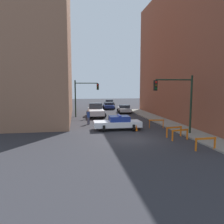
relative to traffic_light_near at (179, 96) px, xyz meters
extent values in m
plane|color=#2D2D33|center=(-4.73, -0.99, -3.53)|extent=(120.00, 120.00, 0.00)
cube|color=gray|center=(1.47, -0.99, -3.47)|extent=(2.40, 44.00, 0.12)
cube|color=#93664C|center=(-16.73, 13.01, 6.43)|extent=(14.00, 20.00, 19.93)
cube|color=brown|center=(8.67, 7.01, 5.18)|extent=(12.00, 28.00, 17.42)
cylinder|color=black|center=(1.17, 0.01, -0.81)|extent=(0.18, 0.18, 5.20)
cylinder|color=black|center=(-0.53, 0.01, 1.39)|extent=(3.40, 0.12, 0.12)
cube|color=black|center=(-2.23, 0.01, 0.89)|extent=(0.30, 0.22, 0.90)
sphere|color=red|center=(-2.23, -0.14, 1.16)|extent=(0.18, 0.18, 0.18)
sphere|color=#4C3D0C|center=(-2.23, -0.14, 0.89)|extent=(0.18, 0.18, 0.18)
sphere|color=#0C4219|center=(-2.23, -0.14, 0.62)|extent=(0.18, 0.18, 0.18)
cylinder|color=black|center=(-9.13, 13.21, -0.93)|extent=(0.18, 0.18, 5.20)
cylinder|color=black|center=(-7.53, 13.21, 1.27)|extent=(3.20, 0.12, 0.12)
cube|color=black|center=(-5.93, 13.21, 0.77)|extent=(0.30, 0.22, 0.90)
sphere|color=red|center=(-5.93, 13.06, 1.04)|extent=(0.18, 0.18, 0.18)
sphere|color=#4C3D0C|center=(-5.93, 13.06, 0.77)|extent=(0.18, 0.18, 0.18)
sphere|color=#0C4219|center=(-5.93, 13.06, 0.50)|extent=(0.18, 0.18, 0.18)
cube|color=white|center=(-5.00, 3.07, -2.93)|extent=(4.74, 1.95, 0.55)
cube|color=navy|center=(-4.81, 3.07, -2.39)|extent=(2.01, 1.67, 0.52)
cylinder|color=black|center=(-6.47, 2.25, -3.20)|extent=(0.23, 0.66, 0.66)
cylinder|color=black|center=(-6.44, 3.95, -3.20)|extent=(0.23, 0.66, 0.66)
cylinder|color=black|center=(-3.56, 2.19, -3.20)|extent=(0.23, 0.66, 0.66)
cylinder|color=black|center=(-3.52, 3.89, -3.20)|extent=(0.23, 0.66, 0.66)
cube|color=#2633BF|center=(-4.81, 3.07, -2.07)|extent=(0.23, 1.39, 0.12)
cube|color=silver|center=(-6.25, 12.90, -2.78)|extent=(2.09, 5.43, 0.70)
cube|color=#2D333D|center=(-6.23, 13.98, -2.03)|extent=(1.87, 1.76, 0.80)
cylinder|color=black|center=(-7.14, 14.59, -3.13)|extent=(0.80, 0.27, 0.80)
cylinder|color=black|center=(-5.31, 14.56, -3.13)|extent=(0.80, 0.27, 0.80)
cylinder|color=black|center=(-7.20, 11.24, -3.13)|extent=(0.80, 0.27, 0.80)
cylinder|color=black|center=(-5.36, 11.21, -3.13)|extent=(0.80, 0.27, 0.80)
cube|color=silver|center=(-1.15, 17.01, -2.96)|extent=(2.21, 4.45, 0.52)
cube|color=#232833|center=(-1.17, 16.84, -2.46)|extent=(1.75, 1.95, 0.48)
cylinder|color=black|center=(-1.85, 18.41, -3.22)|extent=(0.64, 0.28, 0.62)
cylinder|color=black|center=(-0.20, 18.25, -3.22)|extent=(0.64, 0.28, 0.62)
cylinder|color=black|center=(-2.11, 15.76, -3.22)|extent=(0.64, 0.28, 0.62)
cylinder|color=black|center=(-0.46, 15.60, -3.22)|extent=(0.64, 0.28, 0.62)
cube|color=navy|center=(-2.83, 23.35, -2.96)|extent=(2.07, 4.41, 0.52)
cube|color=#232833|center=(-2.84, 23.18, -2.46)|extent=(1.70, 1.90, 0.48)
cylinder|color=black|center=(-3.57, 24.74, -3.22)|extent=(0.63, 0.26, 0.62)
cylinder|color=black|center=(-1.91, 24.63, -3.22)|extent=(0.63, 0.26, 0.62)
cylinder|color=black|center=(-3.74, 22.08, -3.22)|extent=(0.63, 0.26, 0.62)
cylinder|color=black|center=(-2.09, 21.97, -3.22)|extent=(0.63, 0.26, 0.62)
cube|color=#474C51|center=(-1.46, 31.78, -2.96)|extent=(2.00, 4.38, 0.52)
cube|color=#232833|center=(-1.46, 31.60, -2.46)|extent=(1.67, 1.88, 0.48)
cylinder|color=black|center=(-2.22, 33.15, -3.22)|extent=(0.63, 0.25, 0.62)
cylinder|color=black|center=(-0.57, 33.07, -3.22)|extent=(0.63, 0.25, 0.62)
cylinder|color=black|center=(-2.35, 30.48, -3.22)|extent=(0.63, 0.25, 0.62)
cylinder|color=black|center=(-0.69, 30.41, -3.22)|extent=(0.63, 0.25, 0.62)
cylinder|color=#474C66|center=(-7.69, 6.68, -3.12)|extent=(0.34, 0.34, 0.82)
cylinder|color=navy|center=(-7.69, 6.68, -2.40)|extent=(0.44, 0.44, 0.62)
sphere|color=tan|center=(-7.69, 6.68, -1.98)|extent=(0.27, 0.27, 0.22)
cube|color=orange|center=(-0.42, -4.93, -2.70)|extent=(1.60, 0.12, 0.14)
cube|color=orange|center=(-1.14, -4.97, -3.08)|extent=(0.06, 0.16, 0.90)
cube|color=orange|center=(0.30, -4.90, -3.08)|extent=(0.06, 0.16, 0.90)
cube|color=orange|center=(-0.80, -2.00, -2.70)|extent=(1.58, 0.36, 0.14)
cube|color=orange|center=(-1.51, -2.14, -3.08)|extent=(0.08, 0.17, 0.90)
cube|color=orange|center=(-0.10, -1.86, -3.08)|extent=(0.08, 0.17, 0.90)
cube|color=orange|center=(-0.76, -0.81, -2.70)|extent=(1.58, 0.37, 0.14)
cube|color=orange|center=(-1.47, -0.95, -3.08)|extent=(0.08, 0.17, 0.90)
cube|color=orange|center=(-0.06, -0.66, -3.08)|extent=(0.08, 0.17, 0.90)
cube|color=orange|center=(-0.79, 3.32, -2.70)|extent=(1.59, 0.26, 0.14)
cube|color=orange|center=(-1.50, 3.42, -3.08)|extent=(0.07, 0.17, 0.90)
cube|color=orange|center=(-0.07, 3.22, -3.08)|extent=(0.07, 0.17, 0.90)
cube|color=black|center=(-3.29, 2.10, -3.51)|extent=(0.36, 0.36, 0.04)
cone|color=#F2600C|center=(-3.29, 2.10, -3.18)|extent=(0.28, 0.28, 0.62)
camera|label=1|loc=(-9.06, -18.15, 0.81)|focal=35.00mm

